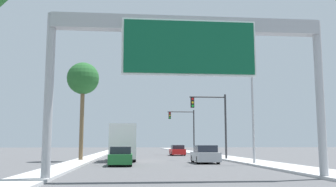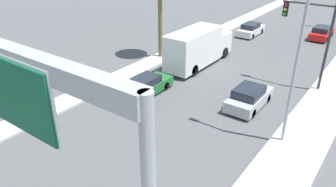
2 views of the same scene
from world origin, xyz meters
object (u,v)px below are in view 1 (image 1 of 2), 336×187
Objects in this scene: sign_gantry at (189,47)px; car_far_right at (126,151)px; car_mid_center at (121,157)px; traffic_light_near_intersection at (215,116)px; car_near_left at (177,151)px; traffic_light_mid_block at (186,125)px; truck_box_primary at (124,143)px; palm_tree_background at (83,80)px; car_near_center at (205,155)px; street_lamp_right at (248,101)px.

car_far_right is at bearing 96.45° from sign_gantry.
traffic_light_near_intersection is at bearing 42.35° from car_mid_center.
car_near_left is (7.00, 22.62, 0.00)m from car_mid_center.
traffic_light_mid_block is (9.01, 28.32, 3.85)m from car_mid_center.
car_mid_center is 7.41m from truck_box_primary.
palm_tree_background reaches higher than sign_gantry.
palm_tree_background is (-3.94, -0.40, 5.98)m from truck_box_primary.
truck_box_primary is 1.25× the size of traffic_light_near_intersection.
street_lamp_right is (3.02, -2.84, 4.33)m from car_near_center.
street_lamp_right is (10.02, -7.48, 3.33)m from truck_box_primary.
traffic_light_near_intersection is at bearing 74.37° from sign_gantry.
street_lamp_right is at bearing -62.58° from car_far_right.
traffic_light_mid_block is at bearing 85.52° from car_near_center.
car_near_left is (7.00, 3.44, -0.01)m from car_far_right.
palm_tree_background is (-3.94, 6.93, 7.03)m from car_mid_center.
car_near_center is 0.63× the size of traffic_light_mid_block.
traffic_light_near_intersection is 8.53m from street_lamp_right.
car_far_right is at bearing 90.00° from car_mid_center.
sign_gantry is at bearing -68.32° from palm_tree_background.
palm_tree_background is at bearing 119.62° from car_mid_center.
sign_gantry is 2.00× the size of traffic_light_near_intersection.
car_near_left is 14.93m from traffic_light_near_intersection.
street_lamp_right is at bearing -82.44° from car_near_left.
palm_tree_background is (-7.44, 18.72, 1.48)m from sign_gantry.
traffic_light_mid_block reaches higher than truck_box_primary.
car_mid_center is 10.93m from street_lamp_right.
street_lamp_right is at bearing -26.88° from palm_tree_background.
car_far_right is 13.40m from traffic_light_mid_block.
traffic_light_mid_block is at bearing 45.43° from car_far_right.
palm_tree_background is at bearing 111.68° from sign_gantry.
sign_gantry is 1.60× the size of truck_box_primary.
truck_box_primary reaches higher than car_far_right.
traffic_light_near_intersection is at bearing 69.28° from car_near_center.
sign_gantry is at bearing -83.55° from car_far_right.
sign_gantry is 20.20m from palm_tree_background.
truck_box_primary is at bearing 5.78° from palm_tree_background.
palm_tree_background is at bearing -124.91° from car_near_left.
traffic_light_near_intersection is at bearing 96.03° from street_lamp_right.
car_mid_center is at bearing -107.20° from car_near_left.
car_near_center is at bearing 21.08° from car_mid_center.
car_mid_center is 12.90m from traffic_light_near_intersection.
car_mid_center is 10.63m from palm_tree_background.
car_near_center is at bearing -66.98° from car_far_right.
car_far_right reaches higher than car_mid_center.
sign_gantry reaches higher than car_near_left.
truck_box_primary is 1.23× the size of traffic_light_mid_block.
palm_tree_background is at bearing 153.12° from street_lamp_right.
sign_gantry is at bearing -105.63° from traffic_light_near_intersection.
palm_tree_background is (-10.94, 4.24, 6.99)m from car_near_center.
traffic_light_near_intersection is 0.78× the size of street_lamp_right.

